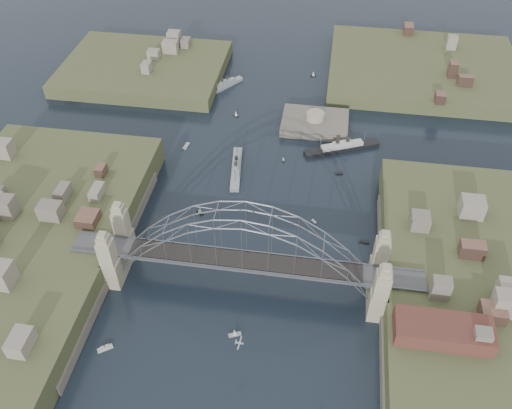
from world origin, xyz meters
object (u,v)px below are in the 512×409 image
object	(u,v)px
fort_island	(314,127)
naval_cruiser_near	(236,168)
ocean_liner	(342,148)
bridge	(244,249)
wharf_shed	(443,331)
naval_cruiser_far	(225,85)

from	to	relation	value
fort_island	naval_cruiser_near	world-z (taller)	naval_cruiser_near
fort_island	ocean_liner	bearing A→B (deg)	-51.33
naval_cruiser_near	ocean_liner	world-z (taller)	ocean_liner
bridge	ocean_liner	distance (m)	63.03
wharf_shed	naval_cruiser_far	size ratio (longest dim) A/B	1.36
fort_island	bridge	bearing A→B (deg)	-99.73
ocean_liner	fort_island	bearing A→B (deg)	128.67
wharf_shed	ocean_liner	world-z (taller)	wharf_shed
naval_cruiser_near	naval_cruiser_far	world-z (taller)	naval_cruiser_near
bridge	ocean_liner	world-z (taller)	bridge
bridge	naval_cruiser_near	distance (m)	45.43
bridge	wharf_shed	xyz separation A→B (m)	(44.00, -14.00, -2.32)
fort_island	naval_cruiser_far	distance (m)	40.23
bridge	naval_cruiser_far	distance (m)	93.77
bridge	wharf_shed	bearing A→B (deg)	-17.65
bridge	naval_cruiser_far	bearing A→B (deg)	104.14
bridge	fort_island	size ratio (longest dim) A/B	3.82
fort_island	ocean_liner	world-z (taller)	ocean_liner
wharf_shed	naval_cruiser_far	world-z (taller)	wharf_shed
naval_cruiser_far	wharf_shed	bearing A→B (deg)	-57.37
wharf_shed	naval_cruiser_far	distance (m)	124.12
ocean_liner	naval_cruiser_far	bearing A→B (deg)	144.02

